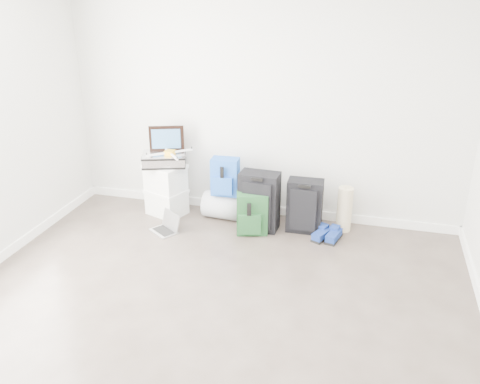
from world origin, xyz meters
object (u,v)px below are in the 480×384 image
(boxes_stack, at_px, (166,189))
(carry_on, at_px, (304,206))
(duffel_bag, at_px, (226,206))
(briefcase, at_px, (164,159))
(laptop, at_px, (167,227))
(large_suitcase, at_px, (259,201))

(boxes_stack, height_order, carry_on, boxes_stack)
(carry_on, bearing_deg, duffel_bag, 173.67)
(briefcase, relative_size, duffel_bag, 0.93)
(boxes_stack, relative_size, duffel_bag, 1.20)
(duffel_bag, bearing_deg, laptop, -133.27)
(large_suitcase, relative_size, carry_on, 1.11)
(briefcase, height_order, duffel_bag, briefcase)
(boxes_stack, xyz_separation_m, laptop, (0.17, -0.43, -0.26))
(boxes_stack, relative_size, large_suitcase, 0.93)
(briefcase, distance_m, carry_on, 1.68)
(briefcase, relative_size, large_suitcase, 0.72)
(large_suitcase, height_order, carry_on, large_suitcase)
(boxes_stack, bearing_deg, laptop, -47.36)
(carry_on, bearing_deg, large_suitcase, -172.23)
(briefcase, height_order, laptop, briefcase)
(duffel_bag, xyz_separation_m, carry_on, (0.92, -0.08, 0.14))
(duffel_bag, relative_size, carry_on, 0.86)
(briefcase, relative_size, laptop, 1.30)
(boxes_stack, relative_size, briefcase, 1.29)
(large_suitcase, bearing_deg, duffel_bag, 162.27)
(boxes_stack, distance_m, large_suitcase, 1.15)
(briefcase, bearing_deg, large_suitcase, -24.33)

